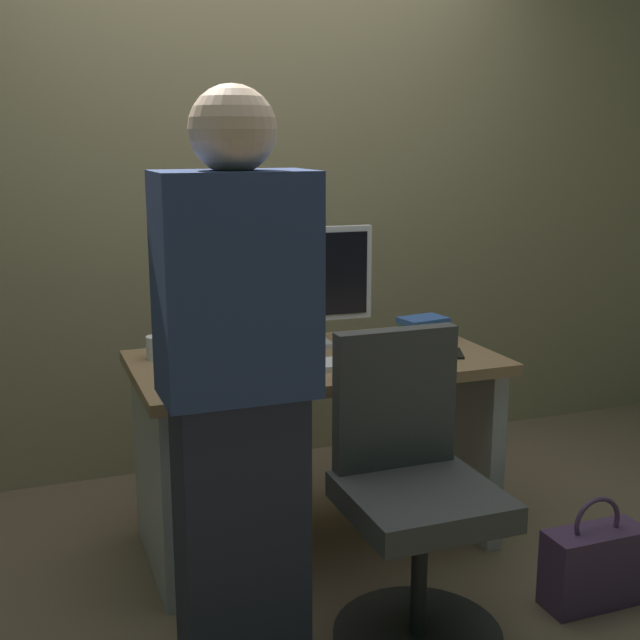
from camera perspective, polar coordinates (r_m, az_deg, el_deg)
ground_plane at (r=3.27m, az=-0.32°, el=-15.00°), size 9.00×9.00×0.00m
wall_back at (r=3.80m, az=-5.41°, el=12.29°), size 6.40×0.10×3.00m
desk at (r=3.07m, az=-0.33°, el=-6.77°), size 1.31×0.71×0.73m
office_chair at (r=2.57m, az=6.41°, el=-12.48°), size 0.52×0.52×0.94m
person_at_desk at (r=2.19m, az=-5.67°, el=-5.35°), size 0.40×0.24×1.64m
monitor at (r=3.12m, az=-1.11°, el=2.79°), size 0.54×0.15×0.46m
keyboard at (r=2.86m, az=-0.16°, el=-3.18°), size 0.43×0.14×0.02m
mouse at (r=2.98m, az=5.79°, el=-2.48°), size 0.06×0.10×0.03m
cup_near_keyboard at (r=2.69m, az=-8.76°, el=-3.63°), size 0.07×0.07×0.09m
cup_by_monitor at (r=3.03m, az=-11.20°, el=-1.88°), size 0.08×0.08×0.08m
book_stack at (r=3.27m, az=7.09°, el=-0.62°), size 0.20×0.19×0.09m
cell_phone at (r=3.08m, az=9.16°, el=-2.29°), size 0.12×0.16×0.01m
handbag at (r=2.96m, az=18.42°, el=-15.81°), size 0.34×0.14×0.38m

